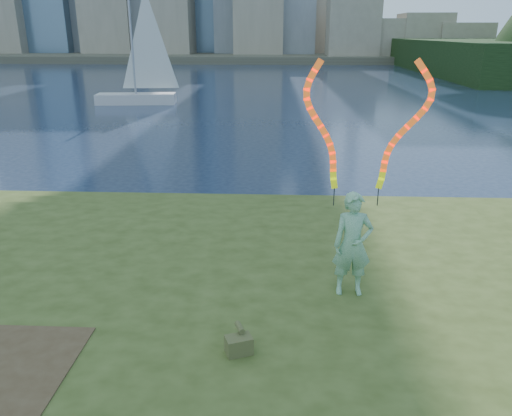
{
  "coord_description": "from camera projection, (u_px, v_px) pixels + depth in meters",
  "views": [
    {
      "loc": [
        2.11,
        -8.01,
        4.99
      ],
      "look_at": [
        1.68,
        1.0,
        1.8
      ],
      "focal_mm": 35.0,
      "sensor_mm": 36.0,
      "label": 1
    }
  ],
  "objects": [
    {
      "name": "ground",
      "position": [
        164.0,
        315.0,
        9.3
      ],
      "size": [
        320.0,
        320.0,
        0.0
      ],
      "primitive_type": "plane",
      "color": "#18243D",
      "rests_on": "ground"
    },
    {
      "name": "grassy_knoll",
      "position": [
        126.0,
        382.0,
        7.03
      ],
      "size": [
        20.0,
        18.0,
        0.8
      ],
      "color": "#364518",
      "rests_on": "ground"
    },
    {
      "name": "far_shore",
      "position": [
        271.0,
        55.0,
        98.56
      ],
      "size": [
        320.0,
        40.0,
        1.2
      ],
      "primitive_type": "cube",
      "color": "#4B4637",
      "rests_on": "ground"
    },
    {
      "name": "woman_with_ribbons",
      "position": [
        355.0,
        215.0,
        8.07
      ],
      "size": [
        2.11,
        0.45,
        4.14
      ],
      "rotation": [
        0.0,
        0.0,
        0.04
      ],
      "color": "#22743D",
      "rests_on": "grassy_knoll"
    },
    {
      "name": "canvas_bag",
      "position": [
        239.0,
        344.0,
        6.86
      ],
      "size": [
        0.42,
        0.47,
        0.34
      ],
      "rotation": [
        0.0,
        0.0,
        0.37
      ],
      "color": "#464A25",
      "rests_on": "grassy_knoll"
    },
    {
      "name": "sailboat",
      "position": [
        139.0,
        82.0,
        36.14
      ],
      "size": [
        6.06,
        2.39,
        9.1
      ],
      "rotation": [
        0.0,
        0.0,
        0.1
      ],
      "color": "beige",
      "rests_on": "ground"
    }
  ]
}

